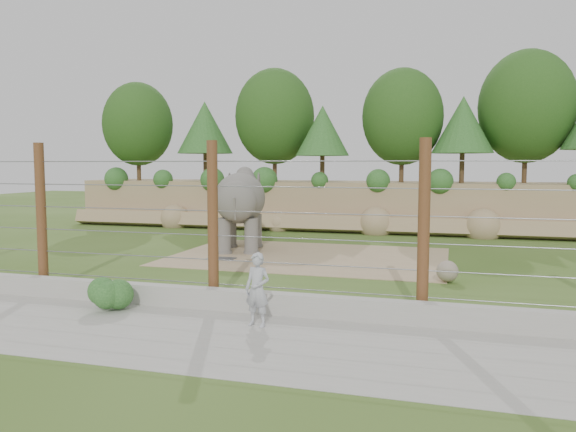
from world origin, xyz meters
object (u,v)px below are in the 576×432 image
(elephant, at_px, (240,210))
(zookeeper, at_px, (257,290))
(barrier_fence, at_px, (213,223))
(stone_ball, at_px, (447,271))

(elephant, xyz_separation_m, zookeeper, (4.17, -9.76, -0.83))
(elephant, height_order, barrier_fence, barrier_fence)
(elephant, distance_m, stone_ball, 9.04)
(stone_ball, distance_m, zookeeper, 6.90)
(stone_ball, xyz_separation_m, zookeeper, (-3.82, -5.73, 0.46))
(elephant, xyz_separation_m, barrier_fence, (2.49, -8.23, 0.38))
(barrier_fence, xyz_separation_m, zookeeper, (1.68, -1.53, -1.21))
(stone_ball, xyz_separation_m, barrier_fence, (-5.50, -4.20, 1.67))
(elephant, relative_size, zookeeper, 2.55)
(elephant, bearing_deg, stone_ball, -41.33)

